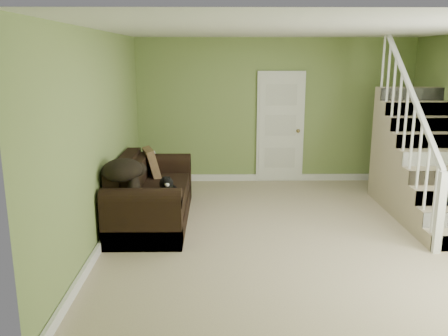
{
  "coord_description": "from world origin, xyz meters",
  "views": [
    {
      "loc": [
        -1.06,
        -5.85,
        2.32
      ],
      "look_at": [
        -0.97,
        0.17,
        0.86
      ],
      "focal_mm": 38.0,
      "sensor_mm": 36.0,
      "label": 1
    }
  ],
  "objects_px": {
    "side_table": "(151,180)",
    "banana": "(158,198)",
    "cat": "(166,184)",
    "sofa": "(149,198)"
  },
  "relations": [
    {
      "from": "cat",
      "to": "banana",
      "type": "distance_m",
      "value": 0.46
    },
    {
      "from": "side_table",
      "to": "banana",
      "type": "xyz_separation_m",
      "value": [
        0.32,
        -1.68,
        0.22
      ]
    },
    {
      "from": "sofa",
      "to": "side_table",
      "type": "relative_size",
      "value": 2.85
    },
    {
      "from": "side_table",
      "to": "banana",
      "type": "distance_m",
      "value": 1.72
    },
    {
      "from": "sofa",
      "to": "side_table",
      "type": "distance_m",
      "value": 1.11
    },
    {
      "from": "side_table",
      "to": "banana",
      "type": "relative_size",
      "value": 3.95
    },
    {
      "from": "sofa",
      "to": "banana",
      "type": "distance_m",
      "value": 0.62
    },
    {
      "from": "sofa",
      "to": "side_table",
      "type": "bearing_deg",
      "value": 96.68
    },
    {
      "from": "side_table",
      "to": "cat",
      "type": "height_order",
      "value": "side_table"
    },
    {
      "from": "banana",
      "to": "sofa",
      "type": "bearing_deg",
      "value": 102.43
    }
  ]
}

